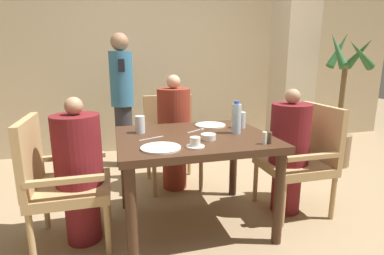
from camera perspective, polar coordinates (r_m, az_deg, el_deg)
ground_plane at (r=2.52m, az=0.29°, el=-17.72°), size 16.00×16.00×0.00m
wall_back at (r=4.31m, az=-7.69°, el=14.38°), size 8.00×0.06×2.80m
pillar_stone at (r=4.22m, az=18.74°, el=13.19°), size 0.44×0.44×2.70m
dining_table at (r=2.26m, az=0.31°, el=-3.93°), size 1.13×0.92×0.73m
chair_left_side at (r=2.27m, az=-24.23°, el=-8.77°), size 0.52×0.52×0.91m
diner_in_left_chair at (r=2.23m, az=-20.67°, el=-7.56°), size 0.32×0.32×1.04m
chair_far_side at (r=3.11m, az=-3.95°, el=-1.87°), size 0.52×0.52×0.91m
diner_in_far_chair at (r=2.95m, az=-3.43°, el=-0.80°), size 0.32×0.32×1.14m
chair_right_side at (r=2.72m, az=20.42°, el=-4.90°), size 0.52×0.52×0.91m
diner_in_right_chair at (r=2.62m, az=17.93°, el=-4.19°), size 0.32×0.32×1.05m
standing_host at (r=3.64m, az=-13.11°, el=5.72°), size 0.27×0.30×1.57m
potted_palm at (r=4.02m, az=26.33°, el=1.29°), size 0.43×0.45×1.61m
plate_main_left at (r=1.92m, az=-5.97°, el=-3.87°), size 0.26×0.26×0.01m
plate_main_right at (r=2.56m, az=3.52°, el=0.46°), size 0.26×0.26×0.01m
teacup_with_saucer at (r=1.94m, az=0.60°, el=-2.96°), size 0.12×0.12×0.07m
bowl_small at (r=2.12m, az=3.11°, el=-1.78°), size 0.11×0.11×0.04m
water_bottle at (r=2.30m, az=8.44°, el=1.75°), size 0.07×0.07×0.25m
glass_tall_near at (r=2.33m, az=-9.88°, el=0.58°), size 0.08×0.08×0.13m
glass_tall_mid at (r=2.50m, az=9.31°, el=1.42°), size 0.08×0.08×0.13m
salt_shaker at (r=2.06m, az=13.61°, el=-1.96°), size 0.03×0.03×0.08m
pepper_shaker at (r=2.08m, az=14.56°, el=-1.93°), size 0.03×0.03×0.08m
fork_beside_plate at (r=2.38m, az=1.02°, el=-0.53°), size 0.16×0.11×0.00m
knife_beside_plate at (r=2.17m, az=-7.51°, el=-2.00°), size 0.18×0.09×0.00m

